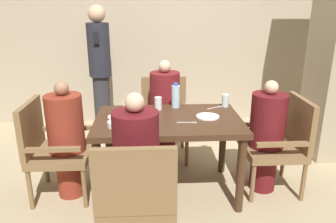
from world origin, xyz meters
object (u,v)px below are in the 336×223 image
object	(u,v)px
diner_in_far_chair	(165,111)
plate_main_left	(119,117)
diner_in_right_chair	(267,135)
chair_left_side	(51,146)
diner_in_near_chair	(137,170)
chair_right_side	(281,141)
bowl_small	(115,124)
standing_host	(100,67)
glass_tall_near	(225,101)
plate_main_right	(208,117)
chair_far_side	(164,115)
chair_near_corner	(137,194)
glass_tall_mid	(158,103)
water_bottle	(176,96)
teacup_with_saucer	(130,128)
diner_in_left_chair	(67,139)

from	to	relation	value
diner_in_far_chair	plate_main_left	size ratio (longest dim) A/B	5.51
diner_in_right_chair	chair_left_side	bearing A→B (deg)	-180.00
plate_main_left	diner_in_far_chair	bearing A→B (deg)	55.13
diner_in_far_chair	diner_in_near_chair	bearing A→B (deg)	-100.91
diner_in_far_chair	diner_in_near_chair	xyz separation A→B (m)	(-0.26, -1.34, 0.01)
chair_right_side	bowl_small	size ratio (longest dim) A/B	6.96
standing_host	glass_tall_near	xyz separation A→B (m)	(1.39, -1.23, -0.11)
diner_in_near_chair	standing_host	world-z (taller)	standing_host
plate_main_right	chair_right_side	bearing A→B (deg)	-0.97
chair_far_side	chair_near_corner	bearing A→B (deg)	-99.04
chair_far_side	diner_in_near_chair	bearing A→B (deg)	-99.89
chair_left_side	glass_tall_mid	xyz separation A→B (m)	(0.97, 0.25, 0.31)
diner_in_far_chair	diner_in_near_chair	size ratio (longest dim) A/B	0.99
water_bottle	plate_main_right	bearing A→B (deg)	-49.66
chair_right_side	plate_main_left	size ratio (longest dim) A/B	4.33
plate_main_right	standing_host	bearing A→B (deg)	127.15
standing_host	plate_main_left	bearing A→B (deg)	-76.08
chair_right_side	chair_near_corner	xyz separation A→B (m)	(-1.31, -0.81, 0.00)
chair_right_side	glass_tall_mid	size ratio (longest dim) A/B	7.22
diner_in_right_chair	bowl_small	bearing A→B (deg)	-172.12
chair_left_side	chair_right_side	xyz separation A→B (m)	(2.10, 0.00, 0.00)
chair_left_side	teacup_with_saucer	world-z (taller)	chair_left_side
diner_in_far_chair	chair_far_side	bearing A→B (deg)	90.00
teacup_with_saucer	chair_left_side	bearing A→B (deg)	158.59
chair_left_side	chair_near_corner	distance (m)	1.13
standing_host	plate_main_right	world-z (taller)	standing_host
diner_in_far_chair	bowl_small	bearing A→B (deg)	-117.60
diner_in_right_chair	standing_host	world-z (taller)	standing_host
chair_left_side	water_bottle	bearing A→B (deg)	15.88
diner_in_left_chair	chair_right_side	bearing A→B (deg)	-0.00
chair_left_side	diner_in_left_chair	distance (m)	0.16
chair_right_side	glass_tall_mid	distance (m)	1.20
diner_in_far_chair	glass_tall_mid	xyz separation A→B (m)	(-0.08, -0.42, 0.21)
standing_host	glass_tall_mid	bearing A→B (deg)	-60.74
diner_in_far_chair	chair_right_side	distance (m)	1.25
plate_main_left	glass_tall_mid	xyz separation A→B (m)	(0.35, 0.21, 0.06)
diner_in_near_chair	glass_tall_near	bearing A→B (deg)	49.66
chair_near_corner	glass_tall_mid	bearing A→B (deg)	80.61
glass_tall_near	bowl_small	bearing A→B (deg)	-153.92
diner_in_right_chair	glass_tall_near	distance (m)	0.52
diner_in_near_chair	chair_left_side	bearing A→B (deg)	139.64
glass_tall_near	plate_main_left	bearing A→B (deg)	-165.13
chair_right_side	plate_main_right	xyz separation A→B (m)	(-0.69, 0.01, 0.25)
bowl_small	diner_in_right_chair	bearing A→B (deg)	7.88
chair_far_side	diner_in_far_chair	world-z (taller)	diner_in_far_chair
chair_far_side	chair_near_corner	world-z (taller)	same
diner_in_near_chair	glass_tall_mid	xyz separation A→B (m)	(0.18, 0.92, 0.20)
plate_main_right	glass_tall_mid	size ratio (longest dim) A/B	1.67
plate_main_right	glass_tall_mid	bearing A→B (deg)	151.18
chair_left_side	water_bottle	xyz separation A→B (m)	(1.14, 0.32, 0.36)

